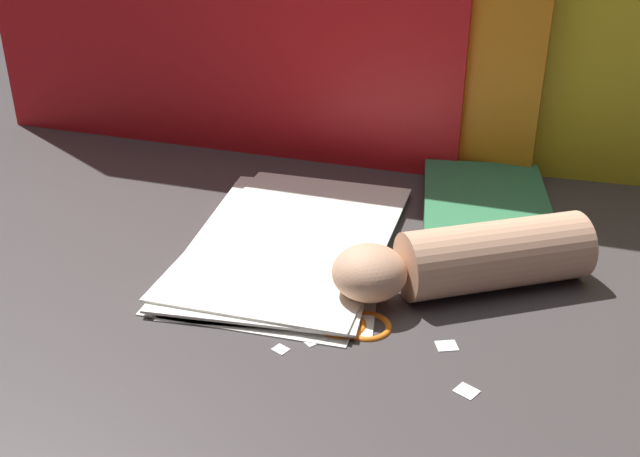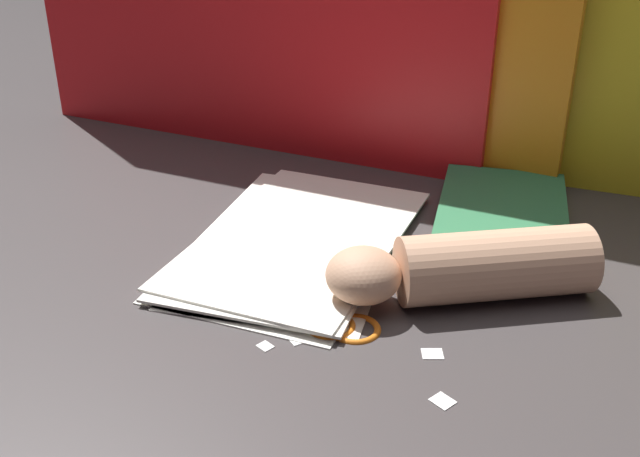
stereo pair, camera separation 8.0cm
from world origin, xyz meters
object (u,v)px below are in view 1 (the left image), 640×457
object	(u,v)px
paper_stack	(291,242)
scissors	(355,312)
hand_forearm	(466,259)
book_closed	(486,207)

from	to	relation	value
paper_stack	scissors	world-z (taller)	paper_stack
paper_stack	hand_forearm	distance (m)	0.22
book_closed	scissors	distance (m)	0.29
paper_stack	book_closed	distance (m)	0.26
hand_forearm	scissors	bearing A→B (deg)	-143.56
scissors	hand_forearm	distance (m)	0.13
paper_stack	scissors	xyz separation A→B (m)	(0.10, -0.13, -0.00)
book_closed	scissors	bearing A→B (deg)	-114.96
scissors	book_closed	bearing A→B (deg)	65.04
hand_forearm	book_closed	bearing A→B (deg)	84.68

